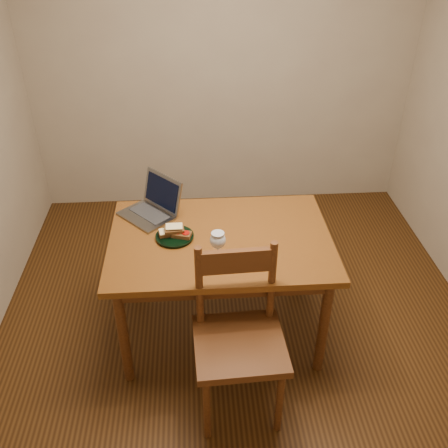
{
  "coord_description": "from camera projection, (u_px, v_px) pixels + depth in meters",
  "views": [
    {
      "loc": [
        -0.26,
        -2.48,
        2.43
      ],
      "look_at": [
        -0.09,
        -0.05,
        0.8
      ],
      "focal_mm": 40.0,
      "sensor_mm": 36.0,
      "label": 1
    }
  ],
  "objects": [
    {
      "name": "front_wall",
      "position": [
        296.0,
        387.0,
        1.36
      ],
      "size": [
        3.2,
        0.02,
        2.6
      ],
      "primitive_type": "cube",
      "color": "gray",
      "rests_on": "floor"
    },
    {
      "name": "plate",
      "position": [
        175.0,
        237.0,
        2.91
      ],
      "size": [
        0.22,
        0.22,
        0.02
      ],
      "primitive_type": "cylinder",
      "color": "black",
      "rests_on": "table"
    },
    {
      "name": "milk_glass",
      "position": [
        218.0,
        245.0,
        2.71
      ],
      "size": [
        0.09,
        0.09,
        0.17
      ],
      "primitive_type": null,
      "color": "white",
      "rests_on": "table"
    },
    {
      "name": "table",
      "position": [
        220.0,
        249.0,
        2.97
      ],
      "size": [
        1.3,
        0.9,
        0.74
      ],
      "color": "#4D210C",
      "rests_on": "floor"
    },
    {
      "name": "sandwich_top",
      "position": [
        174.0,
        229.0,
        2.89
      ],
      "size": [
        0.12,
        0.08,
        0.03
      ],
      "primitive_type": null,
      "rotation": [
        0.0,
        0.0,
        0.09
      ],
      "color": "#381E0C",
      "rests_on": "plate"
    },
    {
      "name": "sandwich_tomato",
      "position": [
        182.0,
        234.0,
        2.89
      ],
      "size": [
        0.12,
        0.09,
        0.03
      ],
      "primitive_type": null,
      "rotation": [
        0.0,
        0.0,
        -0.29
      ],
      "color": "#381E0C",
      "rests_on": "plate"
    },
    {
      "name": "floor",
      "position": [
        237.0,
        317.0,
        3.43
      ],
      "size": [
        3.2,
        3.2,
        0.02
      ],
      "primitive_type": "cube",
      "color": "black",
      "rests_on": "ground"
    },
    {
      "name": "chair",
      "position": [
        239.0,
        333.0,
        2.56
      ],
      "size": [
        0.49,
        0.47,
        0.5
      ],
      "rotation": [
        0.0,
        0.0,
        0.04
      ],
      "color": "#3B1E0C",
      "rests_on": "floor"
    },
    {
      "name": "back_wall",
      "position": [
        222.0,
        59.0,
        4.03
      ],
      "size": [
        3.2,
        0.02,
        2.6
      ],
      "primitive_type": "cube",
      "color": "gray",
      "rests_on": "floor"
    },
    {
      "name": "sandwich_cheese",
      "position": [
        168.0,
        232.0,
        2.9
      ],
      "size": [
        0.11,
        0.08,
        0.03
      ],
      "primitive_type": null,
      "rotation": [
        0.0,
        0.0,
        0.15
      ],
      "color": "#381E0C",
      "rests_on": "plate"
    },
    {
      "name": "laptop",
      "position": [
        154.0,
        204.0,
        3.11
      ],
      "size": [
        0.43,
        0.43,
        0.23
      ],
      "rotation": [
        0.0,
        0.0,
        -0.83
      ],
      "color": "slate",
      "rests_on": "table"
    }
  ]
}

